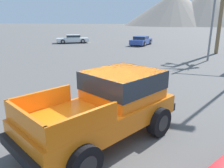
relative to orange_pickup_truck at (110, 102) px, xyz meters
name	(u,v)px	position (x,y,z in m)	size (l,w,h in m)	color
ground_plane	(112,137)	(0.09, -0.10, -1.07)	(320.00, 320.00, 0.00)	#5B5956
orange_pickup_truck	(110,102)	(0.00, 0.00, 0.00)	(3.87, 5.09, 1.88)	orange
parked_car_white	(73,39)	(-13.74, 23.64, -0.47)	(4.85, 3.92, 1.18)	white
parked_car_blue	(141,40)	(-3.66, 23.98, -0.46)	(2.43, 4.40, 1.18)	#334C9E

